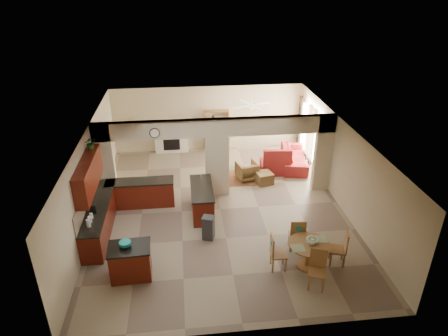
{
  "coord_description": "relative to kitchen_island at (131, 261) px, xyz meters",
  "views": [
    {
      "loc": [
        -1.13,
        -11.15,
        7.12
      ],
      "look_at": [
        0.16,
        0.3,
        1.36
      ],
      "focal_mm": 32.0,
      "sensor_mm": 36.0,
      "label": 1
    }
  ],
  "objects": [
    {
      "name": "floor",
      "position": [
        2.6,
        2.92,
        -0.46
      ],
      "size": [
        10.0,
        10.0,
        0.0
      ],
      "primitive_type": "plane",
      "color": "gray",
      "rests_on": "ground"
    },
    {
      "name": "rug",
      "position": [
        3.8,
        5.02,
        -0.45
      ],
      "size": [
        1.6,
        1.3,
        0.01
      ],
      "primitive_type": "cube",
      "color": "brown",
      "rests_on": "floor"
    },
    {
      "name": "ceiling",
      "position": [
        2.6,
        2.92,
        2.34
      ],
      "size": [
        10.0,
        10.0,
        0.0
      ],
      "primitive_type": "plane",
      "rotation": [
        3.14,
        0.0,
        0.0
      ],
      "color": "white",
      "rests_on": "wall_back"
    },
    {
      "name": "plant",
      "position": [
        -1.22,
        2.93,
        2.09
      ],
      "size": [
        0.39,
        0.37,
        0.36
      ],
      "primitive_type": "imported",
      "rotation": [
        0.0,
        0.0,
        0.3
      ],
      "color": "#194412",
      "rests_on": "upper_cabinets"
    },
    {
      "name": "wall_back",
      "position": [
        2.6,
        7.92,
        0.94
      ],
      "size": [
        8.0,
        0.0,
        8.0
      ],
      "primitive_type": "plane",
      "rotation": [
        1.57,
        0.0,
        0.0
      ],
      "color": "#C9B793",
      "rests_on": "floor"
    },
    {
      "name": "dining_table",
      "position": [
        4.6,
        -0.16,
        0.04
      ],
      "size": [
        1.09,
        1.09,
        0.74
      ],
      "color": "olive",
      "rests_on": "floor"
    },
    {
      "name": "partition_right_pier",
      "position": [
        6.3,
        3.92,
        0.94
      ],
      "size": [
        0.6,
        0.25,
        2.8
      ],
      "primitive_type": "cube",
      "color": "#C9B793",
      "rests_on": "floor"
    },
    {
      "name": "sofa",
      "position": [
        5.9,
        5.92,
        -0.11
      ],
      "size": [
        2.49,
        1.33,
        0.69
      ],
      "primitive_type": "imported",
      "rotation": [
        0.0,
        0.0,
        1.39
      ],
      "color": "maroon",
      "rests_on": "floor"
    },
    {
      "name": "partition_center_pier",
      "position": [
        2.6,
        3.92,
        0.64
      ],
      "size": [
        0.8,
        0.25,
        2.2
      ],
      "primitive_type": "cube",
      "color": "#C9B793",
      "rests_on": "floor"
    },
    {
      "name": "wall_clock",
      "position": [
        0.6,
        3.77,
        1.99
      ],
      "size": [
        0.34,
        0.03,
        0.34
      ],
      "primitive_type": "cylinder",
      "rotation": [
        1.57,
        0.0,
        0.0
      ],
      "color": "#4D2B19",
      "rests_on": "partition_header"
    },
    {
      "name": "trash_can",
      "position": [
        2.09,
        1.37,
        -0.12
      ],
      "size": [
        0.39,
        0.36,
        0.68
      ],
      "primitive_type": "cube",
      "rotation": [
        0.0,
        0.0,
        -0.33
      ],
      "color": "#2D2D2F",
      "rests_on": "floor"
    },
    {
      "name": "drape_a_right",
      "position": [
        6.53,
        5.82,
        0.74
      ],
      "size": [
        0.1,
        0.28,
        2.3
      ],
      "primitive_type": "cube",
      "color": "#3B1B17",
      "rests_on": "wall_right"
    },
    {
      "name": "wall_left",
      "position": [
        -1.4,
        2.92,
        0.94
      ],
      "size": [
        0.0,
        10.0,
        10.0
      ],
      "primitive_type": "plane",
      "rotation": [
        1.57,
        0.0,
        1.57
      ],
      "color": "#C9B793",
      "rests_on": "floor"
    },
    {
      "name": "kitchen_counter",
      "position": [
        -0.66,
        2.67,
        0.01
      ],
      "size": [
        2.52,
        3.29,
        1.48
      ],
      "color": "#461908",
      "rests_on": "floor"
    },
    {
      "name": "drape_a_left",
      "position": [
        6.53,
        4.62,
        0.74
      ],
      "size": [
        0.1,
        0.28,
        2.3
      ],
      "primitive_type": "cube",
      "color": "#3B1B17",
      "rests_on": "wall_right"
    },
    {
      "name": "window_b",
      "position": [
        6.57,
        6.92,
        0.74
      ],
      "size": [
        0.02,
        0.9,
        1.9
      ],
      "primitive_type": "cube",
      "color": "white",
      "rests_on": "wall_right"
    },
    {
      "name": "armchair",
      "position": [
        3.82,
        4.94,
        -0.12
      ],
      "size": [
        0.88,
        0.89,
        0.67
      ],
      "primitive_type": "imported",
      "rotation": [
        0.0,
        0.0,
        3.39
      ],
      "color": "maroon",
      "rests_on": "floor"
    },
    {
      "name": "upper_cabinets",
      "position": [
        -1.22,
        2.12,
        1.46
      ],
      "size": [
        0.35,
        2.4,
        0.9
      ],
      "primitive_type": "cube",
      "color": "#461908",
      "rests_on": "wall_left"
    },
    {
      "name": "chaise",
      "position": [
        4.99,
        5.4,
        -0.24
      ],
      "size": [
        1.13,
        0.95,
        0.43
      ],
      "primitive_type": "cube",
      "rotation": [
        0.0,
        0.0,
        -0.07
      ],
      "color": "maroon",
      "rests_on": "floor"
    },
    {
      "name": "partition_header",
      "position": [
        2.6,
        3.92,
        2.04
      ],
      "size": [
        8.0,
        0.25,
        0.6
      ],
      "primitive_type": "cube",
      "color": "#C9B793",
      "rests_on": "partition_center_pier"
    },
    {
      "name": "wall_front",
      "position": [
        2.6,
        -2.08,
        0.94
      ],
      "size": [
        8.0,
        0.0,
        8.0
      ],
      "primitive_type": "plane",
      "rotation": [
        -1.57,
        0.0,
        0.0
      ],
      "color": "#C9B793",
      "rests_on": "floor"
    },
    {
      "name": "ceiling_fan",
      "position": [
        4.1,
        5.92,
        2.1
      ],
      "size": [
        1.0,
        1.0,
        0.1
      ],
      "primitive_type": "cylinder",
      "color": "white",
      "rests_on": "ceiling"
    },
    {
      "name": "chair_south",
      "position": [
        4.62,
        -0.84,
        0.1
      ],
      "size": [
        0.54,
        0.54,
        1.02
      ],
      "rotation": [
        0.0,
        0.0,
        -0.34
      ],
      "color": "olive",
      "rests_on": "floor"
    },
    {
      "name": "drape_b_right",
      "position": [
        6.53,
        7.52,
        0.74
      ],
      "size": [
        0.1,
        0.28,
        2.3
      ],
      "primitive_type": "cube",
      "color": "#3B1B17",
      "rests_on": "wall_right"
    },
    {
      "name": "fireplace",
      "position": [
        1.0,
        7.75,
        0.16
      ],
      "size": [
        1.6,
        0.35,
        1.2
      ],
      "color": "silver",
      "rests_on": "floor"
    },
    {
      "name": "ottoman",
      "position": [
        4.39,
        4.54,
        -0.25
      ],
      "size": [
        0.69,
        0.69,
        0.42
      ],
      "primitive_type": "cube",
      "rotation": [
        0.0,
        0.0,
        0.24
      ],
      "color": "maroon",
      "rests_on": "floor"
    },
    {
      "name": "kitchen_island",
      "position": [
        0.0,
        0.0,
        0.0
      ],
      "size": [
        1.08,
        0.8,
        0.91
      ],
      "rotation": [
        0.0,
        0.0,
        0.04
      ],
      "color": "#461908",
      "rests_on": "floor"
    },
    {
      "name": "drape_b_left",
      "position": [
        6.53,
        6.32,
        0.74
      ],
      "size": [
        0.1,
        0.28,
        2.3
      ],
      "primitive_type": "cube",
      "color": "#3B1B17",
      "rests_on": "wall_right"
    },
    {
      "name": "partition_left_pier",
      "position": [
        -1.1,
        3.92,
        0.94
      ],
      "size": [
        0.6,
        0.25,
        2.8
      ],
      "primitive_type": "cube",
      "color": "#C9B793",
      "rests_on": "floor"
    },
    {
      "name": "chair_west",
      "position": [
        3.73,
        -0.12,
        0.1
      ],
      "size": [
        0.45,
        0.44,
        1.02
      ],
      "rotation": [
        0.0,
        0.0,
        1.51
      ],
      "color": "olive",
      "rests_on": "floor"
    },
    {
      "name": "shelving_unit",
      "position": [
        2.95,
        7.74,
        0.44
      ],
      "size": [
        1.0,
        0.32,
        1.8
      ],
      "primitive_type": "cube",
      "color": "olive",
      "rests_on": "floor"
    },
    {
      "name": "fruit_bowl",
      "position": [
        4.67,
        -0.15,
        0.37
      ],
      "size": [
        0.31,
        0.31,
        0.16
      ],
      "primitive_type": "cylinder",
      "color": "#66B126",
      "rests_on": "dining_table"
    },
    {
      "name": "glazed_door",
      "position": [
        6.57,
        6.07,
        0.59
      ],
      "size": [
        0.02,
        0.7,
        2.1
      ],
      "primitive_type": "cube",
      "color": "white",
      "rests_on": "wall_right"
    },
    {
      "name": "wall_right",
      "position": [
        6.6,
        2.92,
        0.94
      ],
      "size": [
        0.0,
        10.0,
        10.0
      ],
      "primitive_type": "plane",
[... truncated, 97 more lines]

